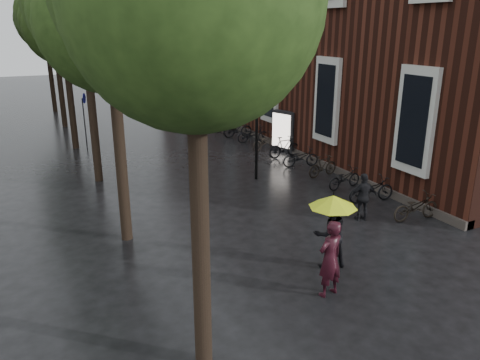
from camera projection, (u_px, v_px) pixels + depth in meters
ground at (403, 334)px, 9.62m from camera, size 120.00×120.00×0.00m
brick_building at (311, 26)px, 28.70m from camera, size 10.20×33.20×12.00m
street_trees at (71, 18)px, 19.61m from camera, size 4.33×34.03×8.91m
person_burgundy at (330, 259)px, 10.74m from camera, size 0.75×0.56×1.88m
person_black at (330, 234)px, 12.06m from camera, size 0.99×0.82×1.85m
lime_umbrella at (333, 201)px, 11.06m from camera, size 1.17×1.17×1.72m
pedestrian_walking at (363, 197)px, 15.01m from camera, size 0.99×0.59×1.58m
parked_bicycles at (293, 153)px, 21.46m from camera, size 2.10×15.58×1.03m
ad_lightbox at (284, 131)px, 23.27m from camera, size 0.31×1.35×2.04m
lamp_post at (257, 119)px, 18.54m from camera, size 0.21×0.21×4.13m
cycle_sign at (84, 112)px, 23.67m from camera, size 0.15×0.51×2.82m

